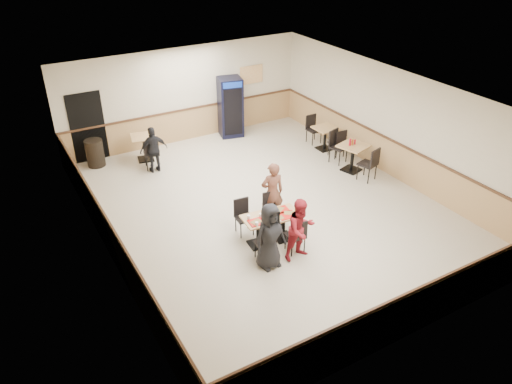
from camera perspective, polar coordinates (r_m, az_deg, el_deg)
ground at (r=12.70m, az=1.19°, el=-1.78°), size 10.00×10.00×0.00m
room_shell at (r=15.18m, az=1.97°, el=6.23°), size 10.00×10.00×10.00m
main_table at (r=11.22m, az=1.72°, el=-3.72°), size 1.34×0.76×0.69m
main_chairs at (r=11.21m, az=1.51°, el=-3.87°), size 1.28×1.61×0.87m
diner_woman_left at (r=10.32m, az=1.59°, el=-5.08°), size 0.77×0.54×1.50m
diner_woman_right at (r=10.63m, az=5.15°, el=-4.27°), size 0.73×0.59×1.43m
diner_man_opposite at (r=11.80m, az=1.87°, el=-0.07°), size 0.62×0.47×1.55m
lone_diner at (r=14.44m, az=-11.60°, el=4.76°), size 0.81×0.36×1.36m
tabletop_clutter at (r=11.04m, az=1.91°, el=-2.75°), size 1.14×0.59×0.12m
side_table_near at (r=14.52m, az=11.00°, el=4.31°), size 0.92×0.92×0.80m
side_table_near_chair_south at (r=14.11m, az=12.63°, el=3.23°), size 0.58×0.58×1.01m
side_table_near_chair_north at (r=14.96m, az=9.43°, el=5.15°), size 0.58×0.58×1.01m
side_table_far at (r=15.75m, az=7.90°, el=6.48°), size 0.69×0.69×0.73m
side_table_far_chair_south at (r=15.35m, az=9.21°, el=5.64°), size 0.43×0.43×0.92m
side_table_far_chair_north at (r=16.18m, az=6.65°, el=7.13°), size 0.43×0.43×0.92m
condiment_caddy at (r=14.39m, az=10.91°, el=5.64°), size 0.23×0.06×0.20m
back_table at (r=15.27m, az=-12.66°, el=5.36°), size 0.85×0.85×0.77m
back_table_chair_lone at (r=14.74m, az=-11.87°, el=4.44°), size 0.53×0.53×0.97m
pepsi_cooler at (r=16.51m, az=-2.96°, el=9.67°), size 0.88×0.88×1.94m
trash_bin at (r=15.33m, az=-17.93°, el=4.26°), size 0.51×0.51×0.81m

